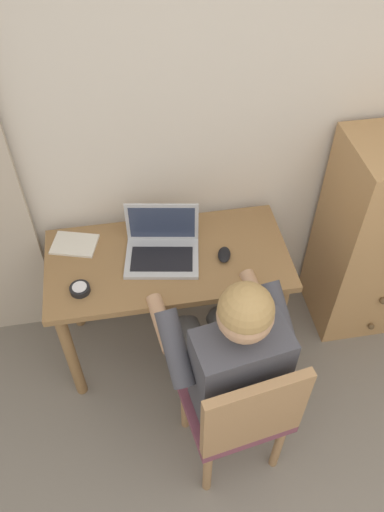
{
  "coord_description": "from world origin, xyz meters",
  "views": [
    {
      "loc": [
        -0.6,
        0.25,
        2.48
      ],
      "look_at": [
        -0.34,
        1.75,
        0.82
      ],
      "focal_mm": 35.52,
      "sensor_mm": 36.0,
      "label": 1
    }
  ],
  "objects_px": {
    "person_seated": "(227,350)",
    "notebook_pad": "(75,244)",
    "desk": "(168,274)",
    "laptop": "(162,246)",
    "desk_clock": "(80,289)",
    "dresser": "(377,238)",
    "computer_mouse": "(224,255)",
    "chair": "(240,410)"
  },
  "relations": [
    {
      "from": "person_seated",
      "to": "notebook_pad",
      "type": "distance_m",
      "value": 0.91
    },
    {
      "from": "desk",
      "to": "notebook_pad",
      "type": "height_order",
      "value": "notebook_pad"
    },
    {
      "from": "laptop",
      "to": "desk_clock",
      "type": "xyz_separation_m",
      "value": [
        -0.39,
        -0.17,
        -0.04
      ]
    },
    {
      "from": "person_seated",
      "to": "desk_clock",
      "type": "relative_size",
      "value": 13.38
    },
    {
      "from": "desk",
      "to": "notebook_pad",
      "type": "xyz_separation_m",
      "value": [
        -0.43,
        0.15,
        0.12
      ]
    },
    {
      "from": "notebook_pad",
      "to": "desk_clock",
      "type": "bearing_deg",
      "value": -69.26
    },
    {
      "from": "dresser",
      "to": "desk_clock",
      "type": "distance_m",
      "value": 1.54
    },
    {
      "from": "computer_mouse",
      "to": "desk_clock",
      "type": "height_order",
      "value": "computer_mouse"
    },
    {
      "from": "person_seated",
      "to": "desk_clock",
      "type": "height_order",
      "value": "person_seated"
    },
    {
      "from": "desk",
      "to": "person_seated",
      "type": "bearing_deg",
      "value": -71.33
    },
    {
      "from": "chair",
      "to": "laptop",
      "type": "relative_size",
      "value": 2.35
    },
    {
      "from": "computer_mouse",
      "to": "desk_clock",
      "type": "relative_size",
      "value": 1.11
    },
    {
      "from": "laptop",
      "to": "notebook_pad",
      "type": "relative_size",
      "value": 1.8
    },
    {
      "from": "laptop",
      "to": "notebook_pad",
      "type": "bearing_deg",
      "value": 163.1
    },
    {
      "from": "desk",
      "to": "chair",
      "type": "relative_size",
      "value": 1.29
    },
    {
      "from": "laptop",
      "to": "computer_mouse",
      "type": "distance_m",
      "value": 0.29
    },
    {
      "from": "person_seated",
      "to": "computer_mouse",
      "type": "relative_size",
      "value": 12.04
    },
    {
      "from": "laptop",
      "to": "notebook_pad",
      "type": "distance_m",
      "value": 0.43
    },
    {
      "from": "notebook_pad",
      "to": "desk",
      "type": "bearing_deg",
      "value": -3.33
    },
    {
      "from": "dresser",
      "to": "person_seated",
      "type": "relative_size",
      "value": 0.98
    },
    {
      "from": "chair",
      "to": "person_seated",
      "type": "distance_m",
      "value": 0.26
    },
    {
      "from": "person_seated",
      "to": "notebook_pad",
      "type": "relative_size",
      "value": 5.73
    },
    {
      "from": "desk_clock",
      "to": "notebook_pad",
      "type": "height_order",
      "value": "desk_clock"
    },
    {
      "from": "dresser",
      "to": "desk_clock",
      "type": "bearing_deg",
      "value": -172.31
    },
    {
      "from": "dresser",
      "to": "desk_clock",
      "type": "height_order",
      "value": "dresser"
    },
    {
      "from": "laptop",
      "to": "person_seated",
      "type": "bearing_deg",
      "value": -70.42
    },
    {
      "from": "dresser",
      "to": "desk",
      "type": "bearing_deg",
      "value": -176.42
    },
    {
      "from": "computer_mouse",
      "to": "chair",
      "type": "bearing_deg",
      "value": -80.33
    },
    {
      "from": "person_seated",
      "to": "chair",
      "type": "bearing_deg",
      "value": -82.02
    },
    {
      "from": "desk_clock",
      "to": "computer_mouse",
      "type": "bearing_deg",
      "value": 8.01
    },
    {
      "from": "laptop",
      "to": "desk_clock",
      "type": "bearing_deg",
      "value": -156.92
    },
    {
      "from": "dresser",
      "to": "laptop",
      "type": "distance_m",
      "value": 1.14
    },
    {
      "from": "person_seated",
      "to": "notebook_pad",
      "type": "xyz_separation_m",
      "value": [
        -0.61,
        0.68,
        0.04
      ]
    },
    {
      "from": "desk_clock",
      "to": "notebook_pad",
      "type": "xyz_separation_m",
      "value": [
        -0.02,
        0.29,
        -0.01
      ]
    },
    {
      "from": "computer_mouse",
      "to": "desk_clock",
      "type": "bearing_deg",
      "value": -156.95
    },
    {
      "from": "notebook_pad",
      "to": "dresser",
      "type": "bearing_deg",
      "value": 13.29
    },
    {
      "from": "laptop",
      "to": "computer_mouse",
      "type": "relative_size",
      "value": 3.77
    },
    {
      "from": "laptop",
      "to": "desk_clock",
      "type": "height_order",
      "value": "laptop"
    },
    {
      "from": "chair",
      "to": "laptop",
      "type": "xyz_separation_m",
      "value": [
        -0.22,
        0.73,
        0.27
      ]
    },
    {
      "from": "dresser",
      "to": "laptop",
      "type": "xyz_separation_m",
      "value": [
        -1.13,
        -0.04,
        0.18
      ]
    },
    {
      "from": "desk",
      "to": "chair",
      "type": "bearing_deg",
      "value": -73.99
    },
    {
      "from": "dresser",
      "to": "notebook_pad",
      "type": "height_order",
      "value": "dresser"
    }
  ]
}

